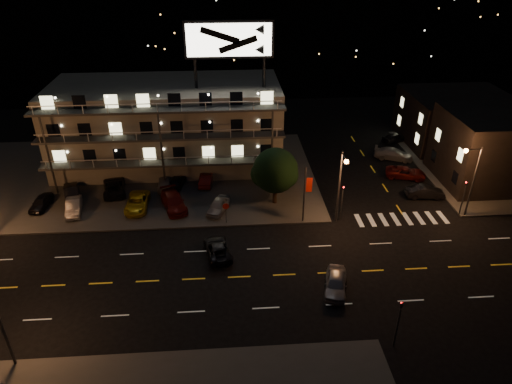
{
  "coord_description": "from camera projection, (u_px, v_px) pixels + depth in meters",
  "views": [
    {
      "loc": [
        -2.76,
        -31.32,
        26.27
      ],
      "look_at": [
        0.06,
        8.0,
        4.02
      ],
      "focal_mm": 32.0,
      "sensor_mm": 36.0,
      "label": 1
    }
  ],
  "objects": [
    {
      "name": "lot_car_5",
      "position": [
        71.0,
        191.0,
        51.94
      ],
      "size": [
        2.77,
        4.52,
        1.4
      ],
      "primitive_type": "imported",
      "rotation": [
        0.0,
        0.0,
        3.47
      ],
      "color": "black",
      "rests_on": "curb_nw"
    },
    {
      "name": "tree",
      "position": [
        275.0,
        172.0,
        49.19
      ],
      "size": [
        5.14,
        4.95,
        6.48
      ],
      "color": "black",
      "rests_on": "curb_nw"
    },
    {
      "name": "lot_car_0",
      "position": [
        41.0,
        203.0,
        49.77
      ],
      "size": [
        1.94,
        3.94,
        1.29
      ],
      "primitive_type": "imported",
      "rotation": [
        0.0,
        0.0,
        -0.11
      ],
      "color": "black",
      "rests_on": "curb_nw"
    },
    {
      "name": "side_bldg_back",
      "position": [
        456.0,
        119.0,
        64.75
      ],
      "size": [
        14.06,
        12.0,
        7.0
      ],
      "color": "black",
      "rests_on": "ground"
    },
    {
      "name": "lot_car_2",
      "position": [
        137.0,
        203.0,
        49.68
      ],
      "size": [
        2.31,
        4.95,
        1.37
      ],
      "primitive_type": "imported",
      "rotation": [
        0.0,
        0.0,
        -0.01
      ],
      "color": "gold",
      "rests_on": "curb_nw"
    },
    {
      "name": "ground",
      "position": [
        262.0,
        276.0,
        40.29
      ],
      "size": [
        140.0,
        140.0,
        0.0
      ],
      "primitive_type": "plane",
      "color": "black",
      "rests_on": "ground"
    },
    {
      "name": "motel",
      "position": [
        169.0,
        124.0,
        57.79
      ],
      "size": [
        28.0,
        13.8,
        18.1
      ],
      "color": "gray",
      "rests_on": "ground"
    },
    {
      "name": "curb_ne",
      "position": [
        478.0,
        165.0,
        59.49
      ],
      "size": [
        16.0,
        24.0,
        0.15
      ],
      "primitive_type": "cube",
      "color": "#3C3C39",
      "rests_on": "ground"
    },
    {
      "name": "lot_car_9",
      "position": [
        206.0,
        179.0,
        54.6
      ],
      "size": [
        1.81,
        4.22,
        1.35
      ],
      "primitive_type": "imported",
      "rotation": [
        0.0,
        0.0,
        3.05
      ],
      "color": "#59100C",
      "rests_on": "curb_nw"
    },
    {
      "name": "curb_nw",
      "position": [
        137.0,
        176.0,
        56.76
      ],
      "size": [
        44.0,
        24.0,
        0.15
      ],
      "primitive_type": "cube",
      "color": "#3C3C39",
      "rests_on": "ground"
    },
    {
      "name": "signal_ne",
      "position": [
        464.0,
        194.0,
        47.78
      ],
      "size": [
        0.27,
        0.2,
        4.6
      ],
      "color": "#2D2D30",
      "rests_on": "ground"
    },
    {
      "name": "hill_backdrop",
      "position": [
        206.0,
        17.0,
        93.99
      ],
      "size": [
        120.0,
        25.0,
        24.0
      ],
      "color": "black",
      "rests_on": "ground"
    },
    {
      "name": "lot_car_7",
      "position": [
        165.0,
        183.0,
        53.76
      ],
      "size": [
        1.88,
        4.3,
        1.23
      ],
      "primitive_type": "imported",
      "rotation": [
        0.0,
        0.0,
        3.18
      ],
      "color": "gray",
      "rests_on": "curb_nw"
    },
    {
      "name": "side_car_3",
      "position": [
        395.0,
        137.0,
        66.02
      ],
      "size": [
        4.44,
        3.11,
        1.4
      ],
      "primitive_type": "imported",
      "rotation": [
        0.0,
        0.0,
        1.97
      ],
      "color": "black",
      "rests_on": "ground"
    },
    {
      "name": "lot_car_8",
      "position": [
        177.0,
        181.0,
        54.05
      ],
      "size": [
        2.39,
        4.15,
        1.33
      ],
      "primitive_type": "imported",
      "rotation": [
        0.0,
        0.0,
        2.92
      ],
      "color": "black",
      "rests_on": "curb_nw"
    },
    {
      "name": "lot_car_1",
      "position": [
        74.0,
        207.0,
        48.95
      ],
      "size": [
        2.22,
        4.4,
        1.38
      ],
      "primitive_type": "imported",
      "rotation": [
        0.0,
        0.0,
        0.19
      ],
      "color": "gray",
      "rests_on": "curb_nw"
    },
    {
      "name": "side_car_1",
      "position": [
        406.0,
        173.0,
        56.3
      ],
      "size": [
        5.33,
        3.67,
        1.35
      ],
      "primitive_type": "imported",
      "rotation": [
        0.0,
        0.0,
        1.25
      ],
      "color": "#59100C",
      "rests_on": "ground"
    },
    {
      "name": "lot_car_4",
      "position": [
        218.0,
        206.0,
        49.15
      ],
      "size": [
        2.87,
        4.31,
        1.36
      ],
      "primitive_type": "imported",
      "rotation": [
        0.0,
        0.0,
        -0.35
      ],
      "color": "gray",
      "rests_on": "curb_nw"
    },
    {
      "name": "banner_north",
      "position": [
        305.0,
        193.0,
        46.22
      ],
      "size": [
        0.83,
        0.16,
        6.4
      ],
      "color": "#2D2D30",
      "rests_on": "ground"
    },
    {
      "name": "road_car_west",
      "position": [
        217.0,
        249.0,
        42.71
      ],
      "size": [
        2.95,
        4.91,
        1.28
      ],
      "primitive_type": "imported",
      "rotation": [
        0.0,
        0.0,
        3.33
      ],
      "color": "black",
      "rests_on": "ground"
    },
    {
      "name": "stop_sign",
      "position": [
        226.0,
        210.0,
        46.71
      ],
      "size": [
        0.91,
        0.11,
        2.61
      ],
      "color": "#2D2D30",
      "rests_on": "ground"
    },
    {
      "name": "lot_car_3",
      "position": [
        174.0,
        202.0,
        49.71
      ],
      "size": [
        3.71,
        5.69,
        1.53
      ],
      "primitive_type": "imported",
      "rotation": [
        0.0,
        0.0,
        0.32
      ],
      "color": "#59100C",
      "rests_on": "curb_nw"
    },
    {
      "name": "side_car_2",
      "position": [
        394.0,
        154.0,
        60.97
      ],
      "size": [
        5.47,
        3.79,
        1.47
      ],
      "primitive_type": "imported",
      "rotation": [
        0.0,
        0.0,
        1.19
      ],
      "color": "gray",
      "rests_on": "ground"
    },
    {
      "name": "side_bldg_front",
      "position": [
        503.0,
        148.0,
        53.96
      ],
      "size": [
        14.06,
        10.0,
        8.5
      ],
      "color": "black",
      "rests_on": "ground"
    },
    {
      "name": "lot_car_6",
      "position": [
        114.0,
        186.0,
        52.78
      ],
      "size": [
        3.43,
        5.64,
        1.46
      ],
      "primitive_type": "imported",
      "rotation": [
        0.0,
        0.0,
        3.34
      ],
      "color": "black",
      "rests_on": "curb_nw"
    },
    {
      "name": "streetlight_ne",
      "position": [
        472.0,
        175.0,
        46.44
      ],
      "size": [
        1.92,
        0.44,
        8.0
      ],
      "color": "#2D2D30",
      "rests_on": "ground"
    },
    {
      "name": "signal_nw",
      "position": [
        342.0,
        199.0,
        46.97
      ],
      "size": [
        0.2,
        0.27,
        4.6
      ],
      "color": "#2D2D30",
      "rests_on": "ground"
    },
    {
      "name": "road_car_east",
      "position": [
        336.0,
        283.0,
        38.35
      ],
      "size": [
        2.84,
        4.69,
        1.49
      ],
      "primitive_type": "imported",
      "rotation": [
        0.0,
        0.0,
        -0.26
      ],
      "color": "gray",
      "rests_on": "ground"
    },
    {
      "name": "streetlight_nc",
      "position": [
        341.0,
        181.0,
        45.27
      ],
      "size": [
        0.44,
        1.92,
        8.0
      ],
      "color": "#2D2D30",
      "rests_on": "ground"
    },
    {
      "name": "side_car_0",
      "position": [
        425.0,
        192.0,
        51.97
      ],
      "size": [
        4.4,
        1.85,
        1.42
      ],
      "primitive_type": "imported",
      "rotation": [
        0.0,
        0.0,
        1.49
      ],
      "color": "black",
      "rests_on": "ground"
    },
    {
      "name": "signal_sw",
      "position": [
        399.0,
        320.0,
        32.21
      ],
      "size": [
        0.2,
        0.27,
        4.6
      ],
      "color": "#2D2D30",
      "rests_on": "ground"
    }
  ]
}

